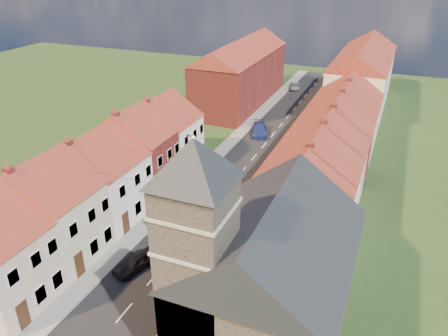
{
  "coord_description": "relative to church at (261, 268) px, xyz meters",
  "views": [
    {
      "loc": [
        15.16,
        -16.42,
        22.59
      ],
      "look_at": [
        0.42,
        19.27,
        3.5
      ],
      "focal_mm": 35.0,
      "sensor_mm": 36.0,
      "label": 1
    }
  ],
  "objects": [
    {
      "name": "cottage_l_white",
      "position": [
        -18.66,
        8.62,
        -1.51
      ],
      "size": [
        8.3,
        6.9,
        8.8
      ],
      "color": "white",
      "rests_on": "ground"
    },
    {
      "name": "cottage_r_tudor",
      "position": [
        -0.09,
        9.37,
        -1.41
      ],
      "size": [
        8.3,
        5.2,
        9.0
      ],
      "color": "white",
      "rests_on": "ground"
    },
    {
      "name": "cottage_l_pink",
      "position": [
        -18.66,
        20.52,
        -1.51
      ],
      "size": [
        8.3,
        6.3,
        8.8
      ],
      "color": "white",
      "rests_on": "ground"
    },
    {
      "name": "car_far",
      "position": [
        -11.18,
        34.1,
        -5.18
      ],
      "size": [
        3.45,
        5.2,
        1.4
      ],
      "primitive_type": "imported",
      "rotation": [
        0.0,
        0.0,
        0.34
      ],
      "color": "navy",
      "rests_on": "ground"
    },
    {
      "name": "cottage_r_white_far",
      "position": [
        -0.06,
        30.97,
        -1.4
      ],
      "size": [
        8.3,
        5.2,
        9.0
      ],
      "color": "#BCA794",
      "rests_on": "ground"
    },
    {
      "name": "cottage_r_pink",
      "position": [
        -0.06,
        25.57,
        -1.4
      ],
      "size": [
        8.3,
        6.0,
        9.0
      ],
      "color": "maroon",
      "rests_on": "ground"
    },
    {
      "name": "lamppost",
      "position": [
        -13.17,
        16.68,
        -2.34
      ],
      "size": [
        0.88,
        0.15,
        6.0
      ],
      "color": "black",
      "rests_on": "pavement_left"
    },
    {
      "name": "pavement_right",
      "position": [
        -4.96,
        26.68,
        -5.82
      ],
      "size": [
        1.8,
        90.0,
        0.12
      ],
      "primitive_type": "cube",
      "color": "gray",
      "rests_on": "ground"
    },
    {
      "name": "car_mid",
      "position": [
        -12.56,
        19.63,
        -5.14
      ],
      "size": [
        1.62,
        4.51,
        1.48
      ],
      "primitive_type": "imported",
      "rotation": [
        0.0,
        0.0,
        0.01
      ],
      "color": "#A7A9AF",
      "rests_on": "ground"
    },
    {
      "name": "road",
      "position": [
        -9.36,
        26.68,
        -5.87
      ],
      "size": [
        7.0,
        90.0,
        0.02
      ],
      "primitive_type": "cube",
      "color": "black",
      "rests_on": "ground"
    },
    {
      "name": "block_left_far",
      "position": [
        -18.66,
        46.68,
        -0.58
      ],
      "size": [
        8.3,
        24.2,
        10.5
      ],
      "color": "maroon",
      "rests_on": "ground"
    },
    {
      "name": "cottage_r_white_near",
      "position": [
        -0.06,
        14.77,
        -1.4
      ],
      "size": [
        8.3,
        6.0,
        9.0
      ],
      "color": "white",
      "rests_on": "ground"
    },
    {
      "name": "pedestrian_left",
      "position": [
        -13.22,
        8.37,
        -5.0
      ],
      "size": [
        0.55,
        0.37,
        1.51
      ],
      "primitive_type": "imported",
      "rotation": [
        0.0,
        0.0,
        0.01
      ],
      "color": "black",
      "rests_on": "pavement_left"
    },
    {
      "name": "cottage_l_brick_mid",
      "position": [
        -18.66,
        14.72,
        -1.35
      ],
      "size": [
        8.3,
        5.7,
        9.1
      ],
      "color": "maroon",
      "rests_on": "ground"
    },
    {
      "name": "car_distant",
      "position": [
        -12.14,
        57.83,
        -5.34
      ],
      "size": [
        2.58,
        4.15,
        1.07
      ],
      "primitive_type": "imported",
      "rotation": [
        0.0,
        0.0,
        0.22
      ],
      "color": "#ABACB3",
      "rests_on": "ground"
    },
    {
      "name": "church",
      "position": [
        0.0,
        0.0,
        0.0
      ],
      "size": [
        11.25,
        14.25,
        15.2
      ],
      "color": "black",
      "rests_on": "ground"
    },
    {
      "name": "cottage_r_cream_far",
      "position": [
        -0.06,
        36.37,
        -1.4
      ],
      "size": [
        8.3,
        6.0,
        9.0
      ],
      "color": "white",
      "rests_on": "ground"
    },
    {
      "name": "pavement_left",
      "position": [
        -13.76,
        26.68,
        -5.82
      ],
      "size": [
        1.8,
        90.0,
        0.12
      ],
      "primitive_type": "cube",
      "color": "gray",
      "rests_on": "ground"
    },
    {
      "name": "cottage_r_cream_mid",
      "position": [
        -0.06,
        20.17,
        -1.4
      ],
      "size": [
        8.3,
        5.2,
        9.0
      ],
      "color": "#BCA794",
      "rests_on": "ground"
    },
    {
      "name": "block_right_far",
      "position": [
        -0.06,
        51.68,
        -0.58
      ],
      "size": [
        8.3,
        24.2,
        10.5
      ],
      "color": "white",
      "rests_on": "ground"
    },
    {
      "name": "ground",
      "position": [
        -9.36,
        -3.32,
        -5.88
      ],
      "size": [
        160.0,
        160.0,
        0.0
      ],
      "primitive_type": "plane",
      "color": "#2B431D",
      "rests_on": "ground"
    },
    {
      "name": "car_near",
      "position": [
        -11.22,
        3.09,
        -5.22
      ],
      "size": [
        2.61,
        4.17,
        1.32
      ],
      "primitive_type": "imported",
      "rotation": [
        0.0,
        0.0,
        -0.29
      ],
      "color": "black",
      "rests_on": "ground"
    },
    {
      "name": "pedestrian_right",
      "position": [
        -5.39,
        11.87,
        -4.92
      ],
      "size": [
        0.91,
        0.77,
        1.66
      ],
      "primitive_type": "imported",
      "rotation": [
        0.0,
        0.0,
        3.33
      ],
      "color": "black",
      "rests_on": "pavement_right"
    },
    {
      "name": "car_distant_b",
      "position": [
        -6.16,
        46.68,
        -5.29
      ],
      "size": [
        2.11,
        4.28,
        1.17
      ],
      "primitive_type": "imported",
      "rotation": [
        0.0,
        0.0,
        3.18
      ],
      "color": "#96989D",
      "rests_on": "ground"
    },
    {
      "name": "pedestrian_right_b",
      "position": [
        -5.66,
        20.68,
        -4.79
      ],
      "size": [
        1.07,
        0.91,
        1.94
      ],
      "primitive_type": "imported",
      "rotation": [
        0.0,
        0.0,
        2.94
      ],
      "color": "#2B2422",
      "rests_on": "pavement_right"
    },
    {
      "name": "cottage_l_cream",
      "position": [
        -18.66,
        2.22,
        -1.35
      ],
      "size": [
        8.3,
        6.3,
        9.1
      ],
      "color": "white",
      "rests_on": "ground"
    }
  ]
}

